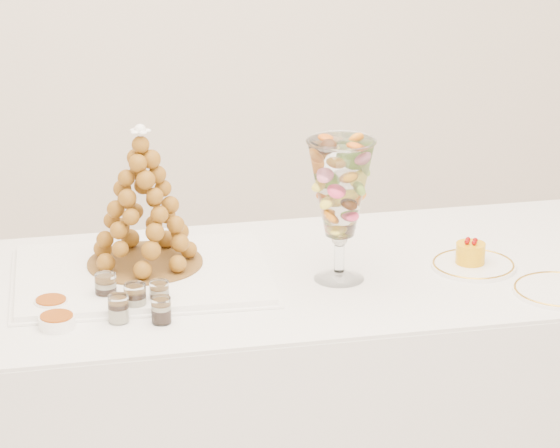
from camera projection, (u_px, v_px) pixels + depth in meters
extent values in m
cube|color=white|center=(261.00, 412.00, 3.65)|extent=(2.10, 0.84, 0.79)
cube|color=white|center=(260.00, 278.00, 3.51)|extent=(2.09, 0.84, 0.01)
cube|color=white|center=(142.00, 275.00, 3.49)|extent=(0.67, 0.52, 0.02)
cylinder|color=white|center=(339.00, 275.00, 3.49)|extent=(0.13, 0.13, 0.02)
cylinder|color=white|center=(339.00, 255.00, 3.47)|extent=(0.03, 0.03, 0.09)
sphere|color=white|center=(340.00, 238.00, 3.46)|extent=(0.04, 0.04, 0.04)
cylinder|color=white|center=(473.00, 265.00, 3.57)|extent=(0.23, 0.23, 0.01)
cylinder|color=white|center=(559.00, 291.00, 3.41)|extent=(0.24, 0.24, 0.01)
cylinder|color=white|center=(106.00, 288.00, 3.34)|extent=(0.06, 0.06, 0.07)
cylinder|color=white|center=(135.00, 298.00, 3.28)|extent=(0.07, 0.07, 0.07)
cylinder|color=white|center=(159.00, 294.00, 3.32)|extent=(0.05, 0.05, 0.07)
cylinder|color=white|center=(118.00, 309.00, 3.23)|extent=(0.06, 0.06, 0.07)
cylinder|color=white|center=(161.00, 310.00, 3.22)|extent=(0.05, 0.05, 0.07)
cylinder|color=white|center=(51.00, 305.00, 3.30)|extent=(0.09, 0.09, 0.03)
cylinder|color=white|center=(57.00, 322.00, 3.20)|extent=(0.09, 0.09, 0.03)
cylinder|color=brown|center=(145.00, 263.00, 3.54)|extent=(0.31, 0.31, 0.01)
cone|color=brown|center=(143.00, 196.00, 3.47)|extent=(0.29, 0.29, 0.37)
sphere|color=white|center=(140.00, 132.00, 3.41)|extent=(0.04, 0.04, 0.04)
cylinder|color=#EBA40A|center=(470.00, 253.00, 3.56)|extent=(0.08, 0.08, 0.06)
sphere|color=#830604|center=(475.00, 240.00, 3.56)|extent=(0.01, 0.01, 0.01)
sphere|color=#830604|center=(468.00, 239.00, 3.56)|extent=(0.01, 0.01, 0.01)
sphere|color=#830604|center=(467.00, 242.00, 3.55)|extent=(0.01, 0.01, 0.01)
sphere|color=#830604|center=(474.00, 243.00, 3.54)|extent=(0.01, 0.01, 0.01)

